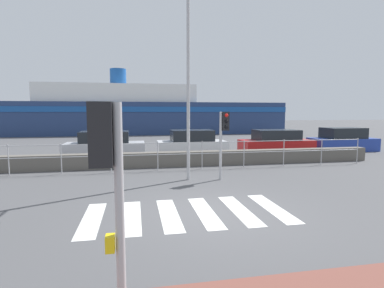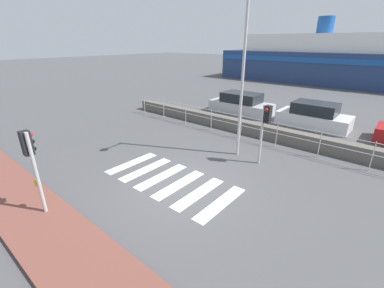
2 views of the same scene
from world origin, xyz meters
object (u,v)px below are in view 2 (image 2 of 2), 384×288
traffic_light_near (31,156)px  traffic_light_far (265,122)px  streetlamp (241,59)px  parked_car_white (314,117)px  ferry_boat (347,64)px  parked_car_silver (241,104)px

traffic_light_near → traffic_light_far: traffic_light_near is taller
streetlamp → parked_car_white: size_ratio=1.68×
traffic_light_near → streetlamp: bearing=73.1°
traffic_light_far → traffic_light_near: bearing=-115.6°
streetlamp → parked_car_white: bearing=78.6°
traffic_light_near → ferry_boat: 32.34m
traffic_light_far → ferry_boat: (-2.03, 25.09, 0.54)m
traffic_light_near → parked_car_white: traffic_light_near is taller
traffic_light_far → parked_car_white: traffic_light_far is taller
traffic_light_near → ferry_boat: ferry_boat is taller
parked_car_silver → parked_car_white: size_ratio=1.09×
streetlamp → parked_car_white: 7.66m
ferry_boat → traffic_light_far: bearing=-85.4°
parked_car_silver → parked_car_white: bearing=0.0°
traffic_light_near → parked_car_white: size_ratio=0.65×
ferry_boat → traffic_light_near: bearing=-92.5°
traffic_light_near → traffic_light_far: size_ratio=1.03×
parked_car_white → streetlamp: bearing=-101.4°
streetlamp → traffic_light_near: bearing=-106.9°
parked_car_silver → parked_car_white: 4.91m
traffic_light_far → streetlamp: size_ratio=0.37×
traffic_light_near → traffic_light_far: (3.46, 7.21, -0.04)m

